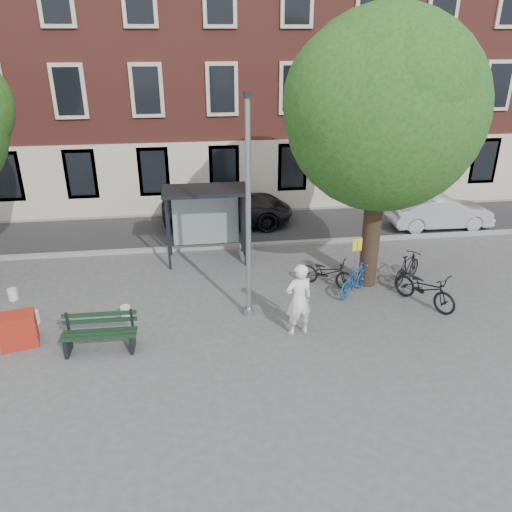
{
  "coord_description": "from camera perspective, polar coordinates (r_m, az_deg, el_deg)",
  "views": [
    {
      "loc": [
        -1.42,
        -12.25,
        7.4
      ],
      "look_at": [
        0.34,
        1.0,
        1.4
      ],
      "focal_mm": 35.0,
      "sensor_mm": 36.0,
      "label": 1
    }
  ],
  "objects": [
    {
      "name": "curb_near",
      "position": [
        18.8,
        -2.62,
        1.16
      ],
      "size": [
        40.0,
        0.25,
        0.12
      ],
      "primitive_type": "cube",
      "color": "gray",
      "rests_on": "ground"
    },
    {
      "name": "red_stand",
      "position": [
        14.25,
        -25.56,
        -7.65
      ],
      "size": [
        1.02,
        0.8,
        0.9
      ],
      "primitive_type": "cube",
      "rotation": [
        0.0,
        0.0,
        0.24
      ],
      "color": "#A62316",
      "rests_on": "ground"
    },
    {
      "name": "bus_shelter",
      "position": [
        17.26,
        -4.49,
        5.59
      ],
      "size": [
        2.85,
        1.45,
        2.62
      ],
      "color": "#1E2328",
      "rests_on": "ground"
    },
    {
      "name": "bucket_a",
      "position": [
        14.66,
        -14.66,
        -6.21
      ],
      "size": [
        0.34,
        0.34,
        0.36
      ],
      "primitive_type": "cylinder",
      "rotation": [
        0.0,
        0.0,
        0.22
      ],
      "color": "silver",
      "rests_on": "ground"
    },
    {
      "name": "bike_c",
      "position": [
        15.48,
        18.75,
        -3.52
      ],
      "size": [
        1.67,
        2.14,
        1.08
      ],
      "primitive_type": "imported",
      "rotation": [
        0.0,
        0.0,
        0.54
      ],
      "color": "black",
      "rests_on": "ground"
    },
    {
      "name": "lamppost",
      "position": [
        13.16,
        -0.88,
        3.65
      ],
      "size": [
        0.28,
        0.35,
        6.11
      ],
      "color": "#9EA0A3",
      "rests_on": "ground"
    },
    {
      "name": "bench",
      "position": [
        13.32,
        -17.41,
        -8.59
      ],
      "size": [
        1.86,
        0.64,
        0.95
      ],
      "rotation": [
        0.0,
        0.0,
        -0.01
      ],
      "color": "#1E2328",
      "rests_on": "ground"
    },
    {
      "name": "bike_d",
      "position": [
        16.74,
        16.92,
        -1.3
      ],
      "size": [
        1.55,
        1.44,
        0.99
      ],
      "primitive_type": "imported",
      "rotation": [
        0.0,
        0.0,
        2.29
      ],
      "color": "black",
      "rests_on": "ground"
    },
    {
      "name": "car_dark",
      "position": [
        20.93,
        -3.25,
        5.61
      ],
      "size": [
        5.48,
        2.67,
        1.5
      ],
      "primitive_type": "imported",
      "rotation": [
        0.0,
        0.0,
        1.54
      ],
      "color": "black",
      "rests_on": "ground"
    },
    {
      "name": "road",
      "position": [
        20.67,
        -3.12,
        3.17
      ],
      "size": [
        40.0,
        4.0,
        0.01
      ],
      "primitive_type": "cube",
      "color": "#28282B",
      "rests_on": "ground"
    },
    {
      "name": "blue_crate",
      "position": [
        15.47,
        -25.35,
        -6.54
      ],
      "size": [
        0.65,
        0.56,
        0.2
      ],
      "primitive_type": "cube",
      "rotation": [
        0.0,
        0.0,
        -0.34
      ],
      "color": "navy",
      "rests_on": "ground"
    },
    {
      "name": "bucket_b",
      "position": [
        15.24,
        -24.01,
        -6.42
      ],
      "size": [
        0.35,
        0.35,
        0.36
      ],
      "primitive_type": "cylinder",
      "rotation": [
        0.0,
        0.0,
        -0.3
      ],
      "color": "silver",
      "rests_on": "ground"
    },
    {
      "name": "notice_sign",
      "position": [
        15.49,
        11.41,
        0.2
      ],
      "size": [
        0.3,
        0.06,
        1.74
      ],
      "rotation": [
        0.0,
        0.0,
        0.12
      ],
      "color": "#9EA0A3",
      "rests_on": "ground"
    },
    {
      "name": "building_row",
      "position": [
        25.29,
        -4.71,
        23.19
      ],
      "size": [
        30.0,
        8.0,
        14.0
      ],
      "primitive_type": "cube",
      "color": "brown",
      "rests_on": "ground"
    },
    {
      "name": "curb_far",
      "position": [
        22.52,
        -3.54,
        5.11
      ],
      "size": [
        40.0,
        0.25,
        0.12
      ],
      "primitive_type": "cube",
      "color": "gray",
      "rests_on": "ground"
    },
    {
      "name": "ground",
      "position": [
        14.38,
        -0.81,
        -6.8
      ],
      "size": [
        90.0,
        90.0,
        0.0
      ],
      "primitive_type": "plane",
      "color": "#4C4C4F",
      "rests_on": "ground"
    },
    {
      "name": "bike_a",
      "position": [
        15.91,
        8.1,
        -1.87
      ],
      "size": [
        1.88,
        1.5,
        0.96
      ],
      "primitive_type": "imported",
      "rotation": [
        0.0,
        0.0,
        1.01
      ],
      "color": "black",
      "rests_on": "ground"
    },
    {
      "name": "tree_right",
      "position": [
        14.78,
        14.69,
        16.5
      ],
      "size": [
        5.76,
        5.6,
        8.2
      ],
      "color": "black",
      "rests_on": "ground"
    },
    {
      "name": "bucket_c",
      "position": [
        16.8,
        -26.04,
        -3.94
      ],
      "size": [
        0.31,
        0.31,
        0.36
      ],
      "primitive_type": "cylinder",
      "rotation": [
        0.0,
        0.0,
        0.1
      ],
      "color": "silver",
      "rests_on": "ground"
    },
    {
      "name": "bike_b",
      "position": [
        15.59,
        11.21,
        -2.64
      ],
      "size": [
        1.5,
        1.43,
        0.97
      ],
      "primitive_type": "imported",
      "rotation": [
        0.0,
        0.0,
        2.31
      ],
      "color": "#1A4E90",
      "rests_on": "ground"
    },
    {
      "name": "painter",
      "position": [
        13.12,
        4.91,
        -5.01
      ],
      "size": [
        0.83,
        0.63,
        2.04
      ],
      "primitive_type": "imported",
      "rotation": [
        0.0,
        0.0,
        3.35
      ],
      "color": "white",
      "rests_on": "ground"
    },
    {
      "name": "car_silver",
      "position": [
        21.88,
        20.26,
        4.78
      ],
      "size": [
        4.17,
        1.49,
        1.37
      ],
      "primitive_type": "imported",
      "rotation": [
        0.0,
        0.0,
        1.56
      ],
      "color": "#B0B3B8",
      "rests_on": "ground"
    }
  ]
}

